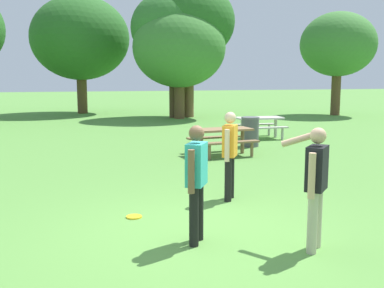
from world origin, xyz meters
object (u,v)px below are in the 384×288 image
at_px(trash_can_beside_table, 250,132).
at_px(tree_slender_mid, 179,48).
at_px(picnic_table_near, 222,136).
at_px(tree_back_right, 338,45).
at_px(person_thrower, 196,176).
at_px(tree_far_right, 174,29).
at_px(tree_back_left, 189,22).
at_px(frisbee, 134,217).
at_px(person_catcher, 230,150).
at_px(tree_broad_center, 80,38).
at_px(person_bystander, 315,179).
at_px(picnic_table_far, 259,123).

distance_m(trash_can_beside_table, tree_slender_mid, 10.52).
xyz_separation_m(picnic_table_near, tree_back_right, (10.56, 11.12, 3.43)).
distance_m(person_thrower, tree_slender_mid, 18.61).
bearing_deg(tree_far_right, tree_back_right, -4.90).
distance_m(picnic_table_near, tree_far_right, 12.69).
height_order(tree_slender_mid, tree_back_left, tree_back_left).
distance_m(frisbee, trash_can_beside_table, 8.09).
height_order(person_catcher, tree_slender_mid, tree_slender_mid).
height_order(tree_broad_center, tree_slender_mid, tree_broad_center).
xyz_separation_m(trash_can_beside_table, tree_back_left, (0.67, 10.74, 4.61)).
relative_size(person_bystander, picnic_table_far, 0.96).
distance_m(frisbee, tree_broad_center, 21.83).
height_order(person_thrower, picnic_table_near, person_thrower).
height_order(frisbee, tree_back_right, tree_back_right).
bearing_deg(tree_broad_center, tree_back_right, -19.23).
distance_m(person_catcher, tree_slender_mid, 16.44).
distance_m(person_catcher, tree_far_right, 17.23).
relative_size(tree_far_right, tree_slender_mid, 1.17).
bearing_deg(tree_broad_center, tree_back_left, -35.64).
height_order(picnic_table_near, tree_back_right, tree_back_right).
distance_m(person_bystander, tree_far_right, 19.76).
relative_size(person_thrower, tree_far_right, 0.24).
distance_m(frisbee, tree_back_right, 21.86).
bearing_deg(picnic_table_far, tree_back_right, 44.71).
bearing_deg(picnic_table_near, person_catcher, -106.73).
bearing_deg(picnic_table_near, tree_broad_center, 102.51).
bearing_deg(trash_can_beside_table, tree_back_right, 46.97).
bearing_deg(tree_back_right, person_bystander, -122.43).
bearing_deg(person_thrower, picnic_table_far, 62.72).
bearing_deg(tree_back_left, tree_broad_center, 144.36).
xyz_separation_m(frisbee, trash_can_beside_table, (4.65, 6.60, 0.47)).
xyz_separation_m(frisbee, tree_back_left, (5.32, 17.35, 5.08)).
height_order(person_bystander, tree_slender_mid, tree_slender_mid).
bearing_deg(tree_back_right, person_catcher, -127.15).
height_order(person_catcher, person_bystander, same).
distance_m(picnic_table_far, tree_slender_mid, 8.85).
relative_size(tree_far_right, tree_back_left, 0.93).
xyz_separation_m(person_thrower, person_catcher, (1.18, 2.01, 0.00)).
relative_size(picnic_table_far, tree_broad_center, 0.25).
xyz_separation_m(person_catcher, tree_broad_center, (-2.16, 20.72, 3.50)).
distance_m(frisbee, picnic_table_far, 10.19).
bearing_deg(tree_slender_mid, person_catcher, -99.78).
bearing_deg(person_bystander, tree_far_right, 82.99).
bearing_deg(person_thrower, trash_can_beside_table, 63.54).
xyz_separation_m(tree_broad_center, tree_slender_mid, (4.91, -4.75, -0.75)).
relative_size(person_catcher, person_bystander, 1.00).
distance_m(person_bystander, picnic_table_far, 11.03).
distance_m(person_thrower, tree_back_left, 19.71).
relative_size(person_catcher, frisbee, 6.34).
relative_size(person_thrower, tree_slender_mid, 0.28).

